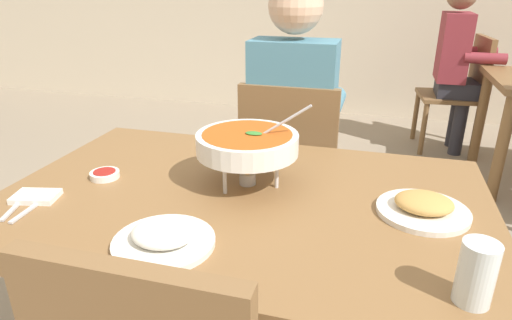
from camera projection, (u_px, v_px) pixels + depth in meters
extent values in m
cube|color=brown|center=(242.00, 201.00, 1.27)|extent=(1.39, 0.91, 0.04)
cylinder|color=brown|center=(132.00, 216.00, 1.92)|extent=(0.07, 0.07, 0.68)
cylinder|color=brown|center=(441.00, 263.00, 1.61)|extent=(0.07, 0.07, 0.68)
cube|color=brown|center=(294.00, 173.00, 2.12)|extent=(0.44, 0.44, 0.03)
cube|color=brown|center=(287.00, 139.00, 1.85)|extent=(0.42, 0.04, 0.45)
cylinder|color=brown|center=(335.00, 202.00, 2.33)|extent=(0.04, 0.04, 0.42)
cylinder|color=brown|center=(266.00, 193.00, 2.42)|extent=(0.04, 0.04, 0.42)
cylinder|color=brown|center=(326.00, 240.00, 1.99)|extent=(0.04, 0.04, 0.42)
cylinder|color=brown|center=(245.00, 228.00, 2.08)|extent=(0.04, 0.04, 0.42)
cylinder|color=#2D2D38|center=(313.00, 212.00, 2.19)|extent=(0.10, 0.10, 0.45)
cylinder|color=#2D2D38|center=(274.00, 207.00, 2.24)|extent=(0.10, 0.10, 0.45)
cube|color=#2D2D38|center=(294.00, 160.00, 2.07)|extent=(0.32, 0.32, 0.12)
cube|color=teal|center=(293.00, 100.00, 1.88)|extent=(0.36, 0.20, 0.50)
sphere|color=beige|center=(296.00, 6.00, 1.74)|extent=(0.22, 0.22, 0.22)
cylinder|color=teal|center=(335.00, 102.00, 2.04)|extent=(0.08, 0.28, 0.08)
cylinder|color=teal|center=(268.00, 98.00, 2.12)|extent=(0.08, 0.28, 0.08)
cylinder|color=silver|center=(277.00, 172.00, 1.30)|extent=(0.01, 0.01, 0.10)
cylinder|color=silver|center=(241.00, 158.00, 1.40)|extent=(0.01, 0.01, 0.10)
cylinder|color=silver|center=(225.00, 177.00, 1.26)|extent=(0.01, 0.01, 0.10)
torus|color=silver|center=(247.00, 153.00, 1.30)|extent=(0.21, 0.21, 0.01)
cylinder|color=#B2B2B7|center=(248.00, 178.00, 1.33)|extent=(0.05, 0.05, 0.04)
cone|color=orange|center=(247.00, 169.00, 1.32)|extent=(0.02, 0.02, 0.04)
cylinder|color=white|center=(247.00, 144.00, 1.29)|extent=(0.30, 0.30, 0.06)
cylinder|color=#B75119|center=(247.00, 136.00, 1.28)|extent=(0.26, 0.26, 0.01)
ellipsoid|color=#388433|center=(254.00, 133.00, 1.27)|extent=(0.05, 0.03, 0.01)
cylinder|color=silver|center=(279.00, 125.00, 1.26)|extent=(0.18, 0.01, 0.13)
cylinder|color=white|center=(164.00, 242.00, 1.03)|extent=(0.24, 0.24, 0.01)
ellipsoid|color=white|center=(163.00, 233.00, 1.02)|extent=(0.15, 0.13, 0.04)
cylinder|color=white|center=(423.00, 211.00, 1.16)|extent=(0.24, 0.24, 0.01)
ellipsoid|color=tan|center=(424.00, 203.00, 1.16)|extent=(0.15, 0.13, 0.04)
cylinder|color=white|center=(104.00, 175.00, 1.37)|extent=(0.09, 0.09, 0.02)
cylinder|color=maroon|center=(104.00, 173.00, 1.37)|extent=(0.07, 0.07, 0.01)
cube|color=white|center=(36.00, 197.00, 1.24)|extent=(0.13, 0.10, 0.02)
cube|color=silver|center=(17.00, 205.00, 1.20)|extent=(0.06, 0.17, 0.01)
cube|color=silver|center=(32.00, 207.00, 1.19)|extent=(0.02, 0.17, 0.01)
cylinder|color=silver|center=(476.00, 273.00, 0.83)|extent=(0.07, 0.07, 0.13)
cylinder|color=#4C331E|center=(474.00, 282.00, 0.83)|extent=(0.06, 0.06, 0.08)
cylinder|color=brown|center=(501.00, 150.00, 2.66)|extent=(0.07, 0.07, 0.68)
cylinder|color=brown|center=(480.00, 118.00, 3.27)|extent=(0.07, 0.07, 0.68)
cube|color=brown|center=(448.00, 96.00, 3.50)|extent=(0.48, 0.48, 0.03)
cube|color=brown|center=(481.00, 67.00, 3.38)|extent=(0.08, 0.42, 0.45)
cylinder|color=brown|center=(416.00, 116.00, 3.79)|extent=(0.04, 0.04, 0.42)
cylinder|color=brown|center=(423.00, 129.00, 3.45)|extent=(0.04, 0.04, 0.42)
cylinder|color=brown|center=(462.00, 118.00, 3.73)|extent=(0.04, 0.04, 0.42)
cylinder|color=brown|center=(475.00, 132.00, 3.39)|extent=(0.04, 0.04, 0.42)
cylinder|color=#2D2D38|center=(459.00, 127.00, 3.45)|extent=(0.10, 0.10, 0.45)
cylinder|color=#2D2D38|center=(455.00, 120.00, 3.63)|extent=(0.10, 0.10, 0.45)
cube|color=#2D2D38|center=(458.00, 88.00, 3.44)|extent=(0.32, 0.32, 0.12)
cube|color=maroon|center=(454.00, 47.00, 3.34)|extent=(0.20, 0.36, 0.50)
cylinder|color=maroon|center=(485.00, 58.00, 3.17)|extent=(0.28, 0.08, 0.08)
cylinder|color=maroon|center=(477.00, 52.00, 3.45)|extent=(0.28, 0.08, 0.08)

